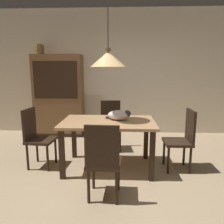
{
  "coord_description": "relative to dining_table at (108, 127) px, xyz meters",
  "views": [
    {
      "loc": [
        0.13,
        -2.67,
        1.5
      ],
      "look_at": [
        -0.03,
        0.76,
        0.85
      ],
      "focal_mm": 35.23,
      "sensor_mm": 36.0,
      "label": 1
    }
  ],
  "objects": [
    {
      "name": "chair_left_side",
      "position": [
        -1.13,
        0.01,
        -0.14
      ],
      "size": [
        0.43,
        0.43,
        0.93
      ],
      "color": "black",
      "rests_on": "ground"
    },
    {
      "name": "chair_far_back",
      "position": [
        -0.01,
        0.88,
        -0.14
      ],
      "size": [
        0.44,
        0.44,
        0.93
      ],
      "color": "black",
      "rests_on": "ground"
    },
    {
      "name": "dining_table",
      "position": [
        0.0,
        0.0,
        0.0
      ],
      "size": [
        1.4,
        0.9,
        0.75
      ],
      "color": "tan",
      "rests_on": "ground"
    },
    {
      "name": "ground",
      "position": [
        0.08,
        -0.56,
        -0.65
      ],
      "size": [
        10.0,
        10.0,
        0.0
      ],
      "primitive_type": "plane",
      "color": "tan"
    },
    {
      "name": "book_brown_thick",
      "position": [
        -1.61,
        1.76,
        1.31
      ],
      "size": [
        0.06,
        0.24,
        0.22
      ],
      "primitive_type": "cube",
      "color": "brown",
      "rests_on": "hutch_bookcase"
    },
    {
      "name": "cat_sleeping",
      "position": [
        0.17,
        0.08,
        0.18
      ],
      "size": [
        0.39,
        0.25,
        0.16
      ],
      "color": "silver",
      "rests_on": "dining_table"
    },
    {
      "name": "chair_near_front",
      "position": [
        -0.0,
        -0.88,
        -0.14
      ],
      "size": [
        0.42,
        0.42,
        0.93
      ],
      "color": "black",
      "rests_on": "ground"
    },
    {
      "name": "back_wall",
      "position": [
        0.08,
        2.09,
        0.8
      ],
      "size": [
        6.4,
        0.1,
        2.9
      ],
      "primitive_type": "cube",
      "color": "beige",
      "rests_on": "ground"
    },
    {
      "name": "hutch_bookcase",
      "position": [
        -1.25,
        1.76,
        0.24
      ],
      "size": [
        1.12,
        0.45,
        1.85
      ],
      "color": "brown",
      "rests_on": "ground"
    },
    {
      "name": "book_yellow_short",
      "position": [
        -1.68,
        1.76,
        1.29
      ],
      "size": [
        0.04,
        0.2,
        0.18
      ],
      "primitive_type": "cube",
      "color": "gold",
      "rests_on": "hutch_bookcase"
    },
    {
      "name": "chair_right_side",
      "position": [
        1.13,
        0.0,
        -0.14
      ],
      "size": [
        0.4,
        0.4,
        0.93
      ],
      "color": "black",
      "rests_on": "ground"
    },
    {
      "name": "pendant_lamp",
      "position": [
        0.0,
        0.0,
        1.01
      ],
      "size": [
        0.52,
        0.52,
        1.3
      ],
      "color": "#E5B775"
    }
  ]
}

